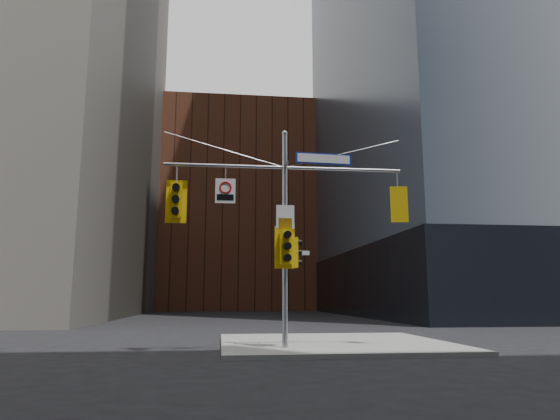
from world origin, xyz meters
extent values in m
plane|color=black|center=(0.00, 0.00, 0.00)|extent=(160.00, 160.00, 0.00)
cube|color=gray|center=(2.00, 4.00, 0.07)|extent=(8.00, 8.00, 0.15)
cube|color=black|center=(28.00, 32.00, 3.00)|extent=(36.40, 36.40, 6.00)
cube|color=brown|center=(0.00, 58.00, 14.00)|extent=(26.00, 20.00, 28.00)
cylinder|color=#919499|center=(0.00, 2.00, 3.60)|extent=(0.18, 0.18, 7.20)
sphere|color=#919499|center=(0.00, 2.00, 7.20)|extent=(0.20, 0.20, 0.20)
cylinder|color=#919499|center=(-2.00, 2.00, 6.00)|extent=(4.00, 0.11, 0.11)
cylinder|color=#919499|center=(2.00, 2.00, 6.00)|extent=(4.00, 0.11, 0.11)
cylinder|color=#919499|center=(0.00, 1.65, 6.00)|extent=(0.10, 0.70, 0.10)
cylinder|color=#919499|center=(-2.00, 2.00, 6.55)|extent=(4.00, 0.02, 1.12)
cylinder|color=#919499|center=(2.00, 2.00, 6.55)|extent=(4.00, 0.02, 1.12)
cube|color=#E0B10B|center=(-3.55, 2.00, 4.80)|extent=(0.38, 0.28, 1.15)
cube|color=#E0B10B|center=(-3.56, 2.20, 4.80)|extent=(0.68, 0.07, 1.42)
cylinder|color=black|center=(-3.54, 1.78, 5.18)|extent=(0.25, 0.18, 0.24)
cylinder|color=black|center=(-3.55, 1.87, 5.18)|extent=(0.21, 0.03, 0.21)
cylinder|color=black|center=(-3.54, 1.78, 4.80)|extent=(0.25, 0.18, 0.24)
cylinder|color=black|center=(-3.55, 1.87, 4.80)|extent=(0.21, 0.03, 0.21)
cylinder|color=black|center=(-3.54, 1.78, 4.42)|extent=(0.25, 0.18, 0.24)
cylinder|color=black|center=(-3.55, 1.87, 4.42)|extent=(0.21, 0.03, 0.21)
cube|color=#E0B10B|center=(3.90, 2.00, 4.80)|extent=(0.35, 0.27, 0.99)
cube|color=#E0B10B|center=(3.87, 1.83, 4.80)|extent=(0.58, 0.13, 1.22)
cylinder|color=black|center=(3.93, 2.19, 5.13)|extent=(0.23, 0.18, 0.21)
cylinder|color=black|center=(3.91, 2.11, 5.13)|extent=(0.18, 0.05, 0.18)
cylinder|color=black|center=(3.93, 2.19, 4.80)|extent=(0.23, 0.18, 0.21)
cylinder|color=black|center=(3.91, 2.11, 4.80)|extent=(0.18, 0.05, 0.18)
cylinder|color=black|center=(3.93, 2.19, 4.47)|extent=(0.23, 0.18, 0.21)
cylinder|color=black|center=(3.91, 2.11, 4.47)|extent=(0.18, 0.05, 0.18)
cube|color=#E0B10B|center=(0.28, 2.00, 3.15)|extent=(0.28, 0.36, 0.99)
cylinder|color=black|center=(0.47, 2.04, 3.48)|extent=(0.19, 0.23, 0.21)
cylinder|color=black|center=(0.39, 2.02, 3.48)|extent=(0.05, 0.18, 0.18)
cylinder|color=black|center=(0.47, 2.04, 3.15)|extent=(0.19, 0.23, 0.21)
cylinder|color=black|center=(0.39, 2.02, 3.15)|extent=(0.05, 0.18, 0.18)
cylinder|color=black|center=(0.47, 2.04, 2.82)|extent=(0.19, 0.23, 0.21)
cylinder|color=#0CE559|center=(0.39, 2.02, 2.82)|extent=(0.05, 0.18, 0.18)
cube|color=#E0B10B|center=(0.00, 1.72, 3.31)|extent=(0.38, 0.29, 1.11)
cube|color=#E0B10B|center=(-0.02, 1.91, 3.31)|extent=(0.66, 0.11, 1.38)
cylinder|color=black|center=(0.02, 1.51, 3.68)|extent=(0.25, 0.19, 0.23)
cylinder|color=black|center=(0.01, 1.59, 3.68)|extent=(0.20, 0.04, 0.20)
cylinder|color=black|center=(0.02, 1.51, 3.31)|extent=(0.25, 0.19, 0.23)
cylinder|color=black|center=(0.01, 1.59, 3.31)|extent=(0.20, 0.04, 0.20)
cylinder|color=black|center=(0.02, 1.51, 2.94)|extent=(0.25, 0.19, 0.23)
cylinder|color=black|center=(0.01, 1.59, 2.94)|extent=(0.20, 0.04, 0.20)
cube|color=navy|center=(1.33, 2.00, 6.35)|extent=(1.94, 0.16, 0.38)
cube|color=silver|center=(1.33, 1.98, 6.35)|extent=(1.82, 0.12, 0.29)
cube|color=silver|center=(-1.97, 1.98, 5.15)|extent=(0.66, 0.04, 0.82)
torus|color=#B20A0A|center=(-1.97, 1.96, 5.26)|extent=(0.41, 0.06, 0.41)
cube|color=black|center=(-1.97, 1.96, 4.93)|extent=(0.55, 0.01, 0.20)
cube|color=silver|center=(0.00, 1.88, 4.31)|extent=(0.60, 0.05, 0.78)
cube|color=#D88C00|center=(0.00, 1.86, 4.09)|extent=(0.43, 0.02, 0.35)
cube|color=silver|center=(0.45, 2.00, 3.14)|extent=(0.72, 0.07, 0.14)
cube|color=#145926|center=(0.00, 2.45, 2.92)|extent=(0.07, 0.83, 0.17)
camera|label=1|loc=(-2.03, -14.10, 1.71)|focal=32.00mm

